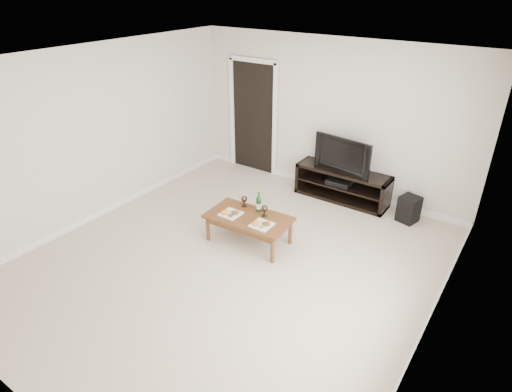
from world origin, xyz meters
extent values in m
plane|color=beige|center=(0.00, 0.00, 0.00)|extent=(5.50, 5.50, 0.00)
cube|color=beige|center=(0.00, 2.77, 1.30)|extent=(5.00, 0.04, 2.60)
cube|color=white|center=(0.00, 0.00, 2.62)|extent=(5.00, 5.50, 0.04)
cube|color=black|center=(-1.55, 2.73, 1.02)|extent=(0.90, 0.02, 2.05)
cube|color=black|center=(0.45, 2.50, 0.28)|extent=(1.58, 0.45, 0.55)
imported|color=black|center=(0.45, 2.50, 0.84)|extent=(1.02, 0.27, 0.58)
cube|color=black|center=(0.39, 2.48, 0.33)|extent=(0.41, 0.32, 0.08)
cube|color=black|center=(1.60, 2.43, 0.21)|extent=(0.34, 0.34, 0.42)
cube|color=#573A18|center=(-0.09, 0.53, 0.21)|extent=(1.22, 0.72, 0.42)
cube|color=white|center=(-0.33, 0.43, 0.45)|extent=(0.27, 0.27, 0.07)
cube|color=white|center=(0.19, 0.43, 0.45)|extent=(0.27, 0.27, 0.07)
cylinder|color=#0E3612|center=(-0.06, 0.74, 0.59)|extent=(0.07, 0.07, 0.35)
camera|label=1|loc=(2.94, -3.67, 3.44)|focal=30.00mm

